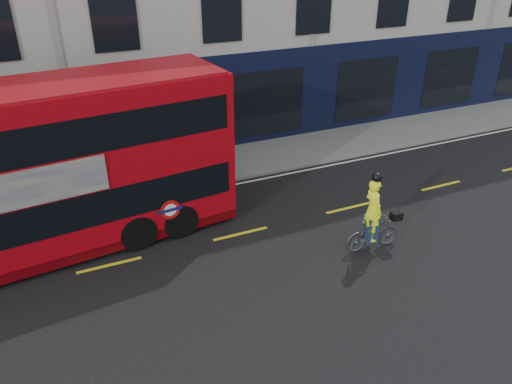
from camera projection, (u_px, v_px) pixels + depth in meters
ground at (119, 297)px, 12.83m from camera, size 120.00×120.00×0.00m
pavement at (86, 189)px, 18.04m from camera, size 60.00×3.00×0.12m
kerb at (92, 207)px, 16.83m from camera, size 60.00×0.12×0.13m
road_edge_line at (93, 213)px, 16.62m from camera, size 58.00×0.10×0.01m
lane_dashes at (109, 265)px, 14.04m from camera, size 58.00×0.12×0.01m
bus at (14, 177)px, 13.33m from camera, size 12.32×3.99×4.89m
cyclist at (373, 224)px, 14.37m from camera, size 1.78×0.71×2.51m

